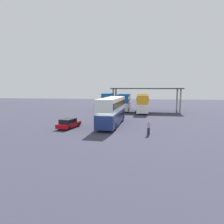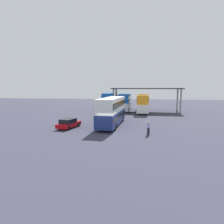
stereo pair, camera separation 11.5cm
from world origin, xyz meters
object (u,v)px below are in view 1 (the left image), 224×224
object	(u,v)px
double_decker_near_canopy	(108,101)
pedestrian_waiting	(149,127)
double_decker_main	(112,110)
double_decker_far_right	(143,102)
parked_hatchback	(69,123)
double_decker_mid_row	(124,101)

from	to	relation	value
double_decker_near_canopy	pedestrian_waiting	world-z (taller)	double_decker_near_canopy
double_decker_main	double_decker_near_canopy	distance (m)	18.22
double_decker_far_right	pedestrian_waiting	size ratio (longest dim) A/B	6.11
pedestrian_waiting	double_decker_main	bearing A→B (deg)	-65.24
double_decker_far_right	pedestrian_waiting	world-z (taller)	double_decker_far_right
double_decker_main	double_decker_far_right	size ratio (longest dim) A/B	0.99
pedestrian_waiting	double_decker_near_canopy	bearing A→B (deg)	-89.29
parked_hatchback	double_decker_mid_row	xyz separation A→B (m)	(6.37, 22.31, 1.56)
parked_hatchback	double_decker_far_right	distance (m)	21.99
double_decker_near_canopy	double_decker_far_right	world-z (taller)	double_decker_near_canopy
double_decker_near_canopy	double_decker_mid_row	size ratio (longest dim) A/B	0.96
parked_hatchback	pedestrian_waiting	distance (m)	11.09
double_decker_near_canopy	pedestrian_waiting	bearing A→B (deg)	-165.16
parked_hatchback	double_decker_main	bearing A→B (deg)	-49.82
double_decker_mid_row	parked_hatchback	bearing A→B (deg)	165.24
parked_hatchback	double_decker_far_right	world-z (taller)	double_decker_far_right
double_decker_main	parked_hatchback	bearing A→B (deg)	120.93
double_decker_main	double_decker_mid_row	xyz separation A→B (m)	(0.64, 19.42, -0.04)
double_decker_far_right	double_decker_mid_row	bearing A→B (deg)	55.80
double_decker_main	parked_hatchback	xyz separation A→B (m)	(-5.73, -2.89, -1.60)
parked_hatchback	double_decker_near_canopy	bearing A→B (deg)	6.50
parked_hatchback	double_decker_far_right	bearing A→B (deg)	-15.85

